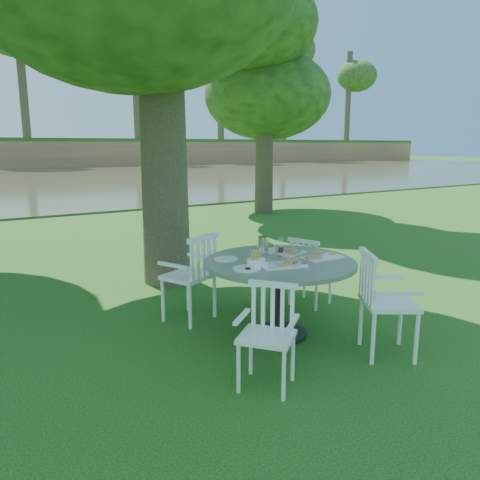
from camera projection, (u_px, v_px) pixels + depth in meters
name	position (u px, v px, depth m)	size (l,w,h in m)	color
ground	(250.00, 317.00, 5.23)	(140.00, 140.00, 0.00)	#133F0D
table	(280.00, 274.00, 4.62)	(1.49, 1.49, 0.78)	black
chair_ne	(307.00, 267.00, 5.52)	(0.50, 0.52, 0.82)	white
chair_nw	(195.00, 271.00, 5.01)	(0.63, 0.61, 0.96)	white
chair_sw	(269.00, 326.00, 3.72)	(0.56, 0.56, 0.81)	white
chair_se	(379.00, 295.00, 4.21)	(0.64, 0.65, 0.96)	white
tableware	(273.00, 255.00, 4.64)	(1.22, 0.83, 0.22)	white
river	(6.00, 182.00, 24.29)	(100.00, 28.00, 0.12)	#3A3E24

